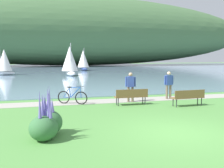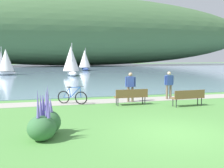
% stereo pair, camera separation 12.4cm
% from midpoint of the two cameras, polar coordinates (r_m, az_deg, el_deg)
% --- Properties ---
extents(ground_plane, '(200.00, 200.00, 0.00)m').
position_cam_midpoint_polar(ground_plane, '(9.27, 14.28, -10.45)').
color(ground_plane, '#518E42').
extents(bay_water, '(180.00, 80.00, 0.04)m').
position_cam_midpoint_polar(bay_water, '(56.46, -10.34, 3.25)').
color(bay_water, '#7A99B2').
rests_on(bay_water, ground).
extents(distant_hillside, '(117.81, 28.00, 20.84)m').
position_cam_midpoint_polar(distant_hillside, '(80.71, -7.63, 11.49)').
color(distant_hillside, '#42663D').
rests_on(distant_hillside, bay_water).
extents(shoreline_path, '(60.00, 1.50, 0.01)m').
position_cam_midpoint_polar(shoreline_path, '(15.48, 1.85, -3.66)').
color(shoreline_path, '#A39E93').
rests_on(shoreline_path, ground).
extents(park_bench_near_camera, '(1.82, 0.56, 0.88)m').
position_cam_midpoint_polar(park_bench_near_camera, '(14.21, 16.74, -2.67)').
color(park_bench_near_camera, brown).
rests_on(park_bench_near_camera, ground).
extents(park_bench_further_along, '(1.80, 0.49, 0.88)m').
position_cam_midpoint_polar(park_bench_further_along, '(13.99, 4.50, -2.57)').
color(park_bench_further_along, brown).
rests_on(park_bench_further_along, ground).
extents(bicycle_leaning_near_bench, '(1.55, 0.95, 1.01)m').
position_cam_midpoint_polar(bicycle_leaning_near_bench, '(14.45, -8.52, -2.84)').
color(bicycle_leaning_near_bench, black).
rests_on(bicycle_leaning_near_bench, ground).
extents(person_at_shoreline, '(0.61, 0.22, 1.71)m').
position_cam_midpoint_polar(person_at_shoreline, '(16.29, 12.67, 0.13)').
color(person_at_shoreline, '#72604C').
rests_on(person_at_shoreline, ground).
extents(person_on_the_grass, '(0.60, 0.29, 1.71)m').
position_cam_midpoint_polar(person_on_the_grass, '(14.93, 4.33, -0.26)').
color(person_on_the_grass, '#72604C').
rests_on(person_on_the_grass, ground).
extents(echium_bush_closest_to_camera, '(0.91, 0.91, 1.67)m').
position_cam_midpoint_polar(echium_bush_closest_to_camera, '(8.99, -13.74, -7.89)').
color(echium_bush_closest_to_camera, '#386B3D').
rests_on(echium_bush_closest_to_camera, ground).
extents(echium_bush_mid_cluster, '(0.90, 0.90, 1.63)m').
position_cam_midpoint_polar(echium_bush_mid_cluster, '(8.37, -14.82, -9.10)').
color(echium_bush_mid_cluster, '#386B3D').
rests_on(echium_bush_mid_cluster, ground).
extents(sailboat_nearest_to_shore, '(2.50, 3.89, 4.46)m').
position_cam_midpoint_polar(sailboat_nearest_to_shore, '(36.26, -8.92, 5.17)').
color(sailboat_nearest_to_shore, white).
rests_on(sailboat_nearest_to_shore, bay_water).
extents(sailboat_mid_bay, '(3.72, 2.63, 4.20)m').
position_cam_midpoint_polar(sailboat_mid_bay, '(49.14, -23.48, 4.80)').
color(sailboat_mid_bay, '#B22323').
rests_on(sailboat_mid_bay, bay_water).
extents(sailboat_toward_hillside, '(2.38, 3.73, 4.28)m').
position_cam_midpoint_polar(sailboat_toward_hillside, '(49.88, -5.97, 5.31)').
color(sailboat_toward_hillside, navy).
rests_on(sailboat_toward_hillside, bay_water).
extents(sailboat_far_off, '(3.57, 2.45, 4.05)m').
position_cam_midpoint_polar(sailboat_far_off, '(39.81, -22.35, 4.58)').
color(sailboat_far_off, white).
rests_on(sailboat_far_off, bay_water).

